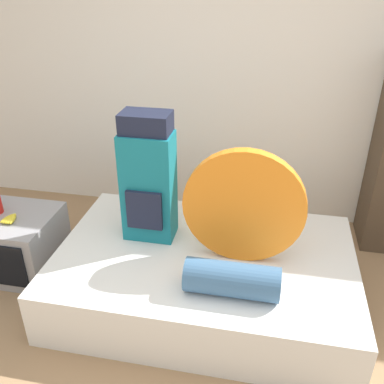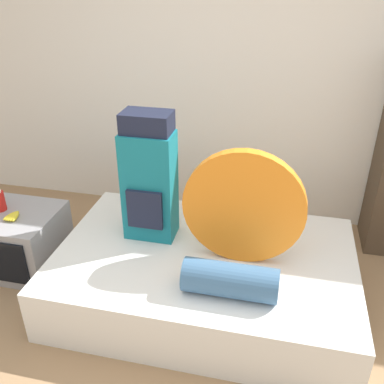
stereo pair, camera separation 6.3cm
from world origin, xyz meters
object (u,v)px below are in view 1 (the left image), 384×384
at_px(tent_bag, 244,207).
at_px(backpack, 148,180).
at_px(television, 15,243).
at_px(sleeping_roll, 232,279).

bearing_deg(tent_bag, backpack, 167.38).
height_order(tent_bag, television, tent_bag).
distance_m(backpack, tent_bag, 0.67).
xyz_separation_m(backpack, tent_bag, (0.65, -0.15, -0.05)).
xyz_separation_m(sleeping_roll, television, (-1.68, 0.41, -0.26)).
relative_size(backpack, sleeping_roll, 1.63).
height_order(backpack, television, backpack).
distance_m(backpack, sleeping_roll, 0.87).
relative_size(sleeping_roll, television, 0.88).
relative_size(backpack, tent_bag, 1.17).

